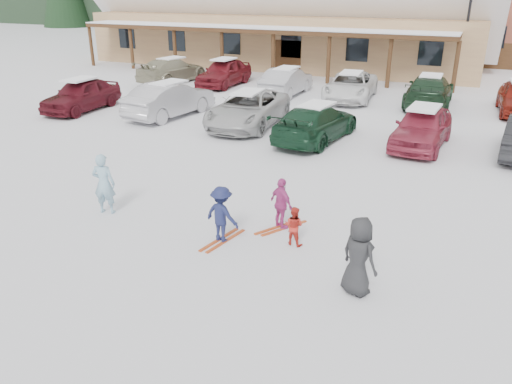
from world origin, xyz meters
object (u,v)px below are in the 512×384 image
at_px(adult_skier, 104,184).
at_px(parked_car_7, 172,70).
at_px(parked_car_9, 286,82).
at_px(parked_car_11, 429,91).
at_px(parked_car_2, 248,109).
at_px(parked_car_10, 350,86).
at_px(parked_car_3, 316,123).
at_px(parked_car_1, 170,99).
at_px(bystander_dark, 359,256).
at_px(toddler_red, 294,226).
at_px(lamp_post, 467,25).
at_px(child_magenta, 281,204).
at_px(parked_car_4, 422,127).
at_px(child_navy, 222,215).
at_px(parked_car_0, 81,95).
at_px(parked_car_8, 224,72).
at_px(day_lodge, 287,8).

xyz_separation_m(adult_skier, parked_car_7, (-8.79, 17.05, -0.09)).
height_order(adult_skier, parked_car_7, adult_skier).
bearing_deg(parked_car_9, parked_car_11, -176.97).
height_order(parked_car_2, parked_car_7, parked_car_7).
bearing_deg(parked_car_7, adult_skier, 126.61).
bearing_deg(parked_car_10, parked_car_3, -89.93).
xyz_separation_m(parked_car_1, parked_car_11, (10.59, 6.84, -0.02)).
xyz_separation_m(bystander_dark, parked_car_7, (-15.70, 18.09, -0.08)).
height_order(adult_skier, parked_car_10, adult_skier).
bearing_deg(parked_car_11, bystander_dark, 90.90).
height_order(toddler_red, bystander_dark, bystander_dark).
relative_size(adult_skier, toddler_red, 1.73).
relative_size(lamp_post, child_magenta, 4.57).
bearing_deg(child_magenta, adult_skier, 43.21).
height_order(lamp_post, parked_car_4, lamp_post).
height_order(child_navy, parked_car_0, parked_car_0).
bearing_deg(parked_car_7, parked_car_9, -176.76).
height_order(toddler_red, parked_car_1, parked_car_1).
height_order(lamp_post, parked_car_7, lamp_post).
bearing_deg(adult_skier, parked_car_0, -60.67).
relative_size(adult_skier, bystander_dark, 1.01).
xyz_separation_m(parked_car_4, parked_car_9, (-7.87, 6.81, -0.01)).
bearing_deg(parked_car_8, lamp_post, 26.62).
xyz_separation_m(bystander_dark, parked_car_11, (-0.49, 17.49, -0.05)).
xyz_separation_m(day_lodge, toddler_red, (10.40, -27.30, -3.47)).
bearing_deg(toddler_red, bystander_dark, 148.96).
bearing_deg(parked_car_11, lamp_post, -99.28).
distance_m(child_navy, parked_car_0, 15.22).
relative_size(toddler_red, parked_car_9, 0.21).
relative_size(adult_skier, parked_car_0, 0.37).
height_order(bystander_dark, parked_car_10, bystander_dark).
height_order(parked_car_0, parked_car_2, parked_car_0).
relative_size(parked_car_0, parked_car_1, 0.93).
distance_m(bystander_dark, parked_car_2, 12.77).
bearing_deg(parked_car_1, parked_car_0, 17.31).
relative_size(parked_car_2, parked_car_9, 1.18).
bearing_deg(parked_car_9, parked_car_0, 44.79).
distance_m(parked_car_1, parked_car_8, 7.76).
distance_m(parked_car_2, parked_car_7, 11.39).
distance_m(parked_car_1, parked_car_2, 3.93).
bearing_deg(parked_car_8, parked_car_0, -110.82).
relative_size(day_lodge, parked_car_4, 6.70).
height_order(day_lodge, adult_skier, day_lodge).
bearing_deg(parked_car_4, bystander_dark, -85.36).
height_order(parked_car_7, parked_car_11, parked_car_11).
height_order(child_navy, parked_car_1, parked_car_1).
bearing_deg(day_lodge, parked_car_8, -90.21).
height_order(child_magenta, parked_car_10, parked_car_10).
distance_m(parked_car_2, parked_car_10, 7.46).
xyz_separation_m(adult_skier, bystander_dark, (6.91, -1.04, -0.01)).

